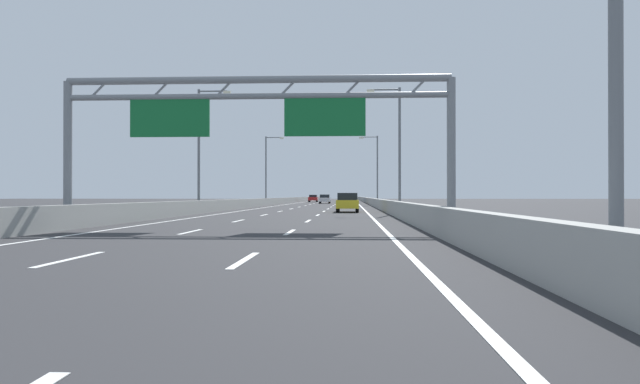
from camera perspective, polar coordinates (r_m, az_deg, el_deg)
The scene contains 51 objects.
ground_plane at distance 99.29m, azimuth 0.68°, elevation -1.10°, with size 260.00×260.00×0.00m, color #2D2D30.
lane_dash_left_1 at distance 13.10m, azimuth -23.20°, elevation -6.06°, with size 0.16×3.00×0.01m, color white.
lane_dash_left_2 at distance 21.52m, azimuth -12.55°, elevation -3.82°, with size 0.16×3.00×0.01m, color white.
lane_dash_left_3 at distance 30.28m, azimuth -7.99°, elevation -2.82°, with size 0.16×3.00×0.01m, color white.
lane_dash_left_4 at distance 39.15m, azimuth -5.49°, elevation -2.26°, with size 0.16×3.00×0.01m, color white.
lane_dash_left_5 at distance 48.06m, azimuth -3.91°, elevation -1.90°, with size 0.16×3.00×0.01m, color white.
lane_dash_left_6 at distance 57.01m, azimuth -2.83°, elevation -1.65°, with size 0.16×3.00×0.01m, color white.
lane_dash_left_7 at distance 65.97m, azimuth -2.04°, elevation -1.48°, with size 0.16×3.00×0.01m, color white.
lane_dash_left_8 at distance 74.93m, azimuth -1.44°, elevation -1.34°, with size 0.16×3.00×0.01m, color white.
lane_dash_left_9 at distance 83.91m, azimuth -0.97°, elevation -1.23°, with size 0.16×3.00×0.01m, color white.
lane_dash_left_10 at distance 92.89m, azimuth -0.59°, elevation -1.15°, with size 0.16×3.00×0.01m, color white.
lane_dash_left_11 at distance 101.87m, azimuth -0.28°, elevation -1.07°, with size 0.16×3.00×0.01m, color white.
lane_dash_left_12 at distance 110.86m, azimuth -0.02°, elevation -1.01°, with size 0.16×3.00×0.01m, color white.
lane_dash_left_13 at distance 119.85m, azimuth 0.20°, elevation -0.96°, with size 0.16×3.00×0.01m, color white.
lane_dash_left_14 at distance 128.84m, azimuth 0.40°, elevation -0.92°, with size 0.16×3.00×0.01m, color white.
lane_dash_left_15 at distance 137.83m, azimuth 0.56°, elevation -0.88°, with size 0.16×3.00×0.01m, color white.
lane_dash_left_16 at distance 146.82m, azimuth 0.71°, elevation -0.85°, with size 0.16×3.00×0.01m, color white.
lane_dash_left_17 at distance 155.81m, azimuth 0.84°, elevation -0.82°, with size 0.16×3.00×0.01m, color white.
lane_dash_right_1 at distance 11.97m, azimuth -7.42°, elevation -6.63°, with size 0.16×3.00×0.01m, color white.
lane_dash_right_2 at distance 20.85m, azimuth -2.96°, elevation -3.94°, with size 0.16×3.00×0.01m, color white.
lane_dash_right_3 at distance 29.81m, azimuth -1.17°, elevation -2.86°, with size 0.16×3.00×0.01m, color white.
lane_dash_right_4 at distance 38.78m, azimuth -0.22°, elevation -2.27°, with size 0.16×3.00×0.01m, color white.
lane_dash_right_5 at distance 47.77m, azimuth 0.38°, elevation -1.91°, with size 0.16×3.00×0.01m, color white.
lane_dash_right_6 at distance 56.76m, azimuth 0.79°, elevation -1.66°, with size 0.16×3.00×0.01m, color white.
lane_dash_right_7 at distance 65.75m, azimuth 1.08°, elevation -1.48°, with size 0.16×3.00×0.01m, color white.
lane_dash_right_8 at distance 74.74m, azimuth 1.31°, elevation -1.34°, with size 0.16×3.00×0.01m, color white.
lane_dash_right_9 at distance 83.74m, azimuth 1.48°, elevation -1.23°, with size 0.16×3.00×0.01m, color white.
lane_dash_right_10 at distance 92.74m, azimuth 1.63°, elevation -1.15°, with size 0.16×3.00×0.01m, color white.
lane_dash_right_11 at distance 101.73m, azimuth 1.74°, elevation -1.07°, with size 0.16×3.00×0.01m, color white.
lane_dash_right_12 at distance 110.73m, azimuth 1.84°, elevation -1.01°, with size 0.16×3.00×0.01m, color white.
lane_dash_right_13 at distance 119.73m, azimuth 1.93°, elevation -0.96°, with size 0.16×3.00×0.01m, color white.
lane_dash_right_14 at distance 128.73m, azimuth 2.00°, elevation -0.92°, with size 0.16×3.00×0.01m, color white.
lane_dash_right_15 at distance 137.73m, azimuth 2.06°, elevation -0.88°, with size 0.16×3.00×0.01m, color white.
lane_dash_right_16 at distance 146.72m, azimuth 2.11°, elevation -0.85°, with size 0.16×3.00×0.01m, color white.
lane_dash_right_17 at distance 155.72m, azimuth 2.16°, elevation -0.82°, with size 0.16×3.00×0.01m, color white.
edge_line_left at distance 87.70m, azimuth -3.07°, elevation -1.19°, with size 0.16×176.00×0.01m, color white.
edge_line_right at distance 87.22m, azimuth 3.81°, elevation -1.20°, with size 0.16×176.00×0.01m, color white.
barrier_left at distance 109.74m, azimuth -2.72°, elevation -0.78°, with size 0.45×220.00×0.95m.
barrier_right at distance 109.25m, azimuth 4.50°, elevation -0.78°, with size 0.45×220.00×0.95m.
sign_gantry at distance 24.88m, azimuth -6.47°, elevation 7.77°, with size 16.62×0.36×6.36m.
streetlamp_left_mid at distance 45.90m, azimuth -11.49°, elevation 4.77°, with size 2.58×0.28×9.50m.
streetlamp_right_mid at distance 44.60m, azimuth 7.50°, elevation 4.92°, with size 2.58×0.28×9.50m.
streetlamp_left_far at distance 81.03m, azimuth -5.15°, elevation 2.55°, with size 2.58×0.28×9.50m.
streetlamp_right_far at distance 80.30m, azimuth 5.47°, elevation 2.58°, with size 2.58×0.28×9.50m.
red_car at distance 116.63m, azimuth -0.67°, elevation -0.62°, with size 1.76×4.33×1.44m.
white_car at distance 94.80m, azimuth 0.47°, elevation -0.68°, with size 1.73×4.61×1.46m.
yellow_car at distance 45.91m, azimuth 2.71°, elevation -1.02°, with size 1.73×4.58×1.51m.
green_car at distance 98.38m, azimuth 2.88°, elevation -0.67°, with size 1.82×4.37×1.46m.
blue_car at distance 107.65m, azimuth 2.90°, elevation -0.64°, with size 1.85×4.44×1.43m.
orange_car at distance 90.12m, azimuth 2.58°, elevation -0.70°, with size 1.72×4.47×1.44m.
black_car at distance 113.55m, azimuth 2.77°, elevation -0.61°, with size 1.73×4.18×1.51m.
Camera 1 is at (3.94, 0.80, 1.32)m, focal length 32.70 mm.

